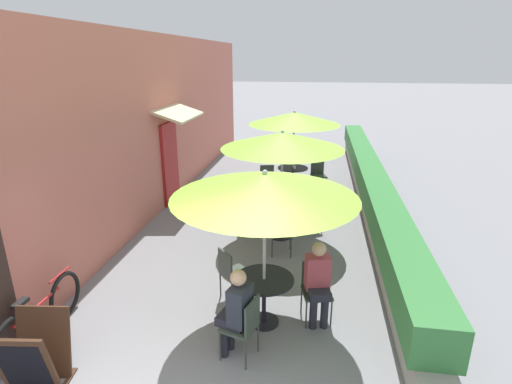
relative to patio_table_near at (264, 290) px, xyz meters
The scene contains 22 objects.
cafe_facade_wall 6.42m from the patio_table_near, 121.58° to the left, with size 0.98×14.71×4.20m.
planter_hedge 5.72m from the patio_table_near, 69.20° to the left, with size 0.60×13.71×1.01m.
patio_table_near is the anchor object (origin of this frame).
patio_umbrella_near 1.55m from the patio_table_near, ahead, with size 2.47×2.47×2.31m.
cafe_chair_near_left 0.77m from the patio_table_near, 139.30° to the left, with size 0.57×0.57×0.87m.
cafe_chair_near_right 0.77m from the patio_table_near, 100.70° to the right, with size 0.50×0.50×0.87m.
seated_patron_near_right 0.78m from the patio_table_near, 109.09° to the right, with size 0.47×0.42×1.25m.
cafe_chair_near_back 0.77m from the patio_table_near, 19.30° to the left, with size 0.48×0.48×0.87m.
seated_patron_near_back 0.78m from the patio_table_near, 10.91° to the left, with size 0.40×0.46×1.25m.
patio_table_mid 2.93m from the patio_table_near, 90.88° to the left, with size 0.84×0.84×0.72m.
patio_umbrella_mid 3.32m from the patio_table_near, 90.88° to the left, with size 2.47×2.47×2.31m.
cafe_chair_mid_left 2.19m from the patio_table_near, 86.83° to the left, with size 0.44×0.44×0.87m.
cafe_chair_mid_right 3.49m from the patio_table_near, 81.43° to the left, with size 0.56×0.56×0.87m.
cafe_chair_mid_back 3.26m from the patio_table_near, 103.77° to the left, with size 0.53×0.53×0.87m.
coffee_cup_mid 2.90m from the patio_table_near, 89.52° to the left, with size 0.07×0.07×0.09m.
patio_table_far 5.96m from the patio_table_near, 90.07° to the left, with size 0.84×0.84×0.72m.
patio_umbrella_far 6.16m from the patio_table_near, 90.07° to the left, with size 2.47×2.47×2.31m.
cafe_chair_far_left 6.29m from the patio_table_near, 83.59° to the left, with size 0.50×0.50×0.87m.
cafe_chair_far_right 5.72m from the patio_table_near, 97.20° to the left, with size 0.50×0.50×0.87m.
coffee_cup_far 5.82m from the patio_table_near, 89.52° to the left, with size 0.07×0.07×0.09m.
bicycle_leaning 3.04m from the patio_table_near, 164.43° to the right, with size 0.10×1.75×0.78m.
menu_board 2.90m from the patio_table_near, 147.52° to the right, with size 0.71×0.71×0.87m.
Camera 1 is at (1.37, -2.94, 3.67)m, focal length 28.00 mm.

